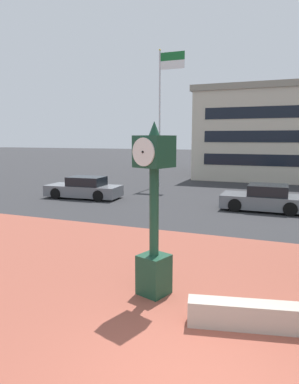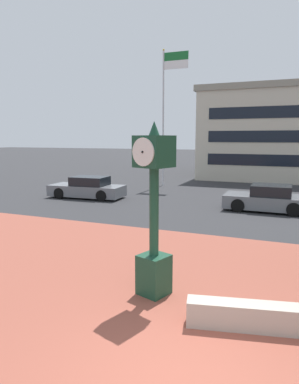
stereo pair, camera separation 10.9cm
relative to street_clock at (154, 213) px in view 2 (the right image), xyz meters
name	(u,v)px [view 2 (the right image)]	position (x,y,z in m)	size (l,w,h in m)	color
ground_plane	(182,380)	(1.42, -2.50, -1.90)	(200.00, 200.00, 0.00)	#2D2D30
plaza_brick_paving	(209,319)	(1.42, -0.63, -1.89)	(44.00, 11.74, 0.01)	brown
planter_wall	(274,318)	(2.62, -0.60, -1.65)	(3.20, 0.40, 0.50)	#ADA393
street_clock	(154,213)	(0.00, 0.00, 0.00)	(0.87, 0.89, 3.89)	#19422D
car_street_near	(88,188)	(-8.34, 10.40, -1.33)	(4.54, 2.02, 1.28)	slate
car_street_mid	(267,199)	(1.83, 10.57, -1.33)	(4.02, 1.97, 1.28)	slate
flagpole_primary	(166,104)	(-5.77, 17.13, 4.05)	(1.90, 0.14, 9.78)	silver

